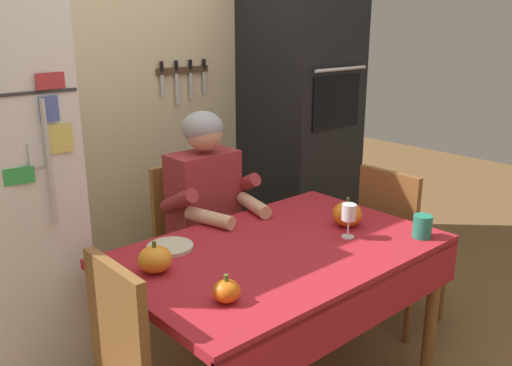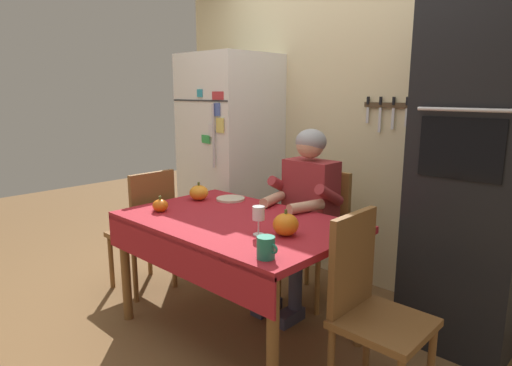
{
  "view_description": "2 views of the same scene",
  "coord_description": "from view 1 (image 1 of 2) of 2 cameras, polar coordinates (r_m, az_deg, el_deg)",
  "views": [
    {
      "loc": [
        -1.5,
        -1.44,
        1.68
      ],
      "look_at": [
        -0.01,
        0.25,
        1.0
      ],
      "focal_mm": 37.92,
      "sensor_mm": 36.0,
      "label": 1
    },
    {
      "loc": [
        1.81,
        -1.64,
        1.49
      ],
      "look_at": [
        0.05,
        0.22,
        0.95
      ],
      "focal_mm": 30.54,
      "sensor_mm": 36.0,
      "label": 2
    }
  ],
  "objects": [
    {
      "name": "back_wall_assembly",
      "position": [
        3.22,
        -12.58,
        9.65
      ],
      "size": [
        3.7,
        0.13,
        2.6
      ],
      "color": "beige",
      "rests_on": "ground"
    },
    {
      "name": "wall_oven",
      "position": [
        3.59,
        4.65,
        6.66
      ],
      "size": [
        0.6,
        0.64,
        2.1
      ],
      "color": "black",
      "rests_on": "ground"
    },
    {
      "name": "dining_table",
      "position": [
        2.37,
        2.85,
        -8.77
      ],
      "size": [
        1.4,
        0.9,
        0.74
      ],
      "color": "brown",
      "rests_on": "ground"
    },
    {
      "name": "chair_behind_person",
      "position": [
        3.03,
        -6.74,
        -5.96
      ],
      "size": [
        0.4,
        0.4,
        0.93
      ],
      "color": "#9E6B33",
      "rests_on": "ground"
    },
    {
      "name": "seated_person",
      "position": [
        2.81,
        -4.68,
        -2.84
      ],
      "size": [
        0.47,
        0.55,
        1.25
      ],
      "color": "#38384C",
      "rests_on": "ground"
    },
    {
      "name": "chair_right_side",
      "position": [
        3.09,
        14.54,
        -5.97
      ],
      "size": [
        0.4,
        0.4,
        0.93
      ],
      "color": "brown",
      "rests_on": "ground"
    },
    {
      "name": "coffee_mug",
      "position": [
        2.54,
        17.16,
        -4.39
      ],
      "size": [
        0.11,
        0.08,
        0.1
      ],
      "color": "#237F66",
      "rests_on": "dining_table"
    },
    {
      "name": "wine_glass",
      "position": [
        2.44,
        9.77,
        -3.23
      ],
      "size": [
        0.07,
        0.07,
        0.16
      ],
      "color": "white",
      "rests_on": "dining_table"
    },
    {
      "name": "pumpkin_large",
      "position": [
        2.14,
        -10.61,
        -7.91
      ],
      "size": [
        0.13,
        0.13,
        0.13
      ],
      "color": "orange",
      "rests_on": "dining_table"
    },
    {
      "name": "pumpkin_medium",
      "position": [
        2.6,
        9.6,
        -3.24
      ],
      "size": [
        0.14,
        0.14,
        0.14
      ],
      "color": "orange",
      "rests_on": "dining_table"
    },
    {
      "name": "pumpkin_small",
      "position": [
        1.91,
        -3.14,
        -11.3
      ],
      "size": [
        0.1,
        0.1,
        0.1
      ],
      "color": "orange",
      "rests_on": "dining_table"
    },
    {
      "name": "serving_tray",
      "position": [
        2.36,
        -9.05,
        -6.67
      ],
      "size": [
        0.2,
        0.2,
        0.02
      ],
      "primitive_type": "cylinder",
      "color": "beige",
      "rests_on": "dining_table"
    }
  ]
}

